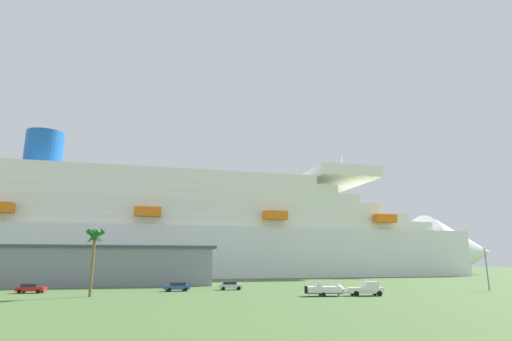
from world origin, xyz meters
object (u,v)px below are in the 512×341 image
object	(u,v)px
palm_tree	(94,240)
pickup_truck	(366,289)
parked_car_blue_suv	(177,287)
parked_car_red_hatchback	(31,288)
small_boat_on_trailer	(328,290)
parked_car_silver_sedan	(230,285)
street_lamp	(486,262)
cruise_ship	(154,233)

from	to	relation	value
palm_tree	pickup_truck	bearing A→B (deg)	-12.98
parked_car_blue_suv	parked_car_red_hatchback	xyz separation A→B (m)	(-24.72, 2.20, -0.00)
small_boat_on_trailer	parked_car_red_hatchback	size ratio (longest dim) A/B	1.51
small_boat_on_trailer	palm_tree	size ratio (longest dim) A/B	0.70
parked_car_silver_sedan	small_boat_on_trailer	bearing A→B (deg)	-56.79
street_lamp	parked_car_red_hatchback	distance (m)	82.59
street_lamp	parked_car_red_hatchback	size ratio (longest dim) A/B	1.66
pickup_truck	parked_car_blue_suv	size ratio (longest dim) A/B	1.23
cruise_ship	palm_tree	distance (m)	77.94
pickup_truck	street_lamp	bearing A→B (deg)	7.80
palm_tree	parked_car_blue_suv	xyz separation A→B (m)	(13.97, 8.45, -7.82)
cruise_ship	small_boat_on_trailer	bearing A→B (deg)	-73.69
pickup_truck	parked_car_blue_suv	bearing A→B (deg)	147.31
pickup_truck	parked_car_red_hatchback	xyz separation A→B (m)	(-53.09, 20.41, -0.21)
parked_car_blue_suv	street_lamp	bearing A→B (deg)	-14.42
pickup_truck	small_boat_on_trailer	world-z (taller)	pickup_truck
parked_car_silver_sedan	pickup_truck	bearing A→B (deg)	-46.71
street_lamp	cruise_ship	bearing A→B (deg)	125.44
palm_tree	parked_car_silver_sedan	distance (m)	27.15
parked_car_blue_suv	parked_car_red_hatchback	distance (m)	24.81
parked_car_red_hatchback	parked_car_silver_sedan	xyz separation A→B (m)	(34.95, -1.16, 0.00)
parked_car_blue_suv	cruise_ship	bearing A→B (deg)	92.43
parked_car_silver_sedan	parked_car_blue_suv	bearing A→B (deg)	-174.19
parked_car_red_hatchback	pickup_truck	bearing A→B (deg)	-21.03
cruise_ship	parked_car_silver_sedan	world-z (taller)	cruise_ship
street_lamp	parked_car_silver_sedan	bearing A→B (deg)	161.36
pickup_truck	palm_tree	xyz separation A→B (m)	(-42.34, 9.76, 7.61)
street_lamp	parked_car_red_hatchback	bearing A→B (deg)	168.38
parked_car_silver_sedan	street_lamp	bearing A→B (deg)	-18.64
palm_tree	street_lamp	bearing A→B (deg)	-4.87
palm_tree	parked_car_silver_sedan	bearing A→B (deg)	21.41
pickup_truck	palm_tree	distance (m)	44.11
pickup_truck	parked_car_silver_sedan	xyz separation A→B (m)	(-18.14, 19.25, -0.21)
small_boat_on_trailer	palm_tree	bearing A→B (deg)	166.45
cruise_ship	parked_car_red_hatchback	world-z (taller)	cruise_ship
cruise_ship	parked_car_silver_sedan	xyz separation A→B (m)	(13.14, -67.39, -14.23)
parked_car_red_hatchback	palm_tree	bearing A→B (deg)	-44.74
pickup_truck	palm_tree	world-z (taller)	palm_tree
parked_car_red_hatchback	parked_car_silver_sedan	bearing A→B (deg)	-1.90
small_boat_on_trailer	parked_car_silver_sedan	world-z (taller)	small_boat_on_trailer
cruise_ship	palm_tree	bearing A→B (deg)	-98.19
street_lamp	parked_car_red_hatchback	world-z (taller)	street_lamp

